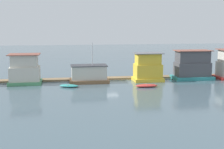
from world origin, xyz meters
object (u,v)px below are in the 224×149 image
Objects in this scene: houseboat_green at (25,70)px; dinghy_teal at (69,86)px; houseboat_brown at (89,74)px; houseboat_teal at (192,66)px; dinghy_red at (147,86)px; mooring_post_far_left at (141,75)px; houseboat_yellow at (148,68)px.

dinghy_teal is (7.23, -3.91, -2.09)m from houseboat_green.
houseboat_teal is (19.01, 0.39, 0.98)m from houseboat_brown.
mooring_post_far_left reaches higher than dinghy_red.
houseboat_teal is at bearing -6.40° from mooring_post_far_left.
houseboat_yellow is 6.01m from dinghy_red.
houseboat_green is at bearing 178.79° from houseboat_yellow.
houseboat_green is at bearing 151.62° from dinghy_teal.
dinghy_teal is (-22.54, -4.06, -2.20)m from houseboat_teal.
houseboat_teal is 4.20× the size of mooring_post_far_left.
mooring_post_far_left is at bearing 115.94° from houseboat_yellow.
dinghy_red is at bearing -16.65° from houseboat_green.
dinghy_teal is at bearing -133.87° from houseboat_brown.
houseboat_yellow is at bearing 13.91° from dinghy_teal.
mooring_post_far_left is at bearing 173.60° from houseboat_teal.
houseboat_brown is 4.03× the size of mooring_post_far_left.
houseboat_brown is 10.50m from dinghy_red.
houseboat_teal is at bearing 30.42° from dinghy_red.
houseboat_yellow is at bearing -64.06° from mooring_post_far_left.
houseboat_green is 20.52m from dinghy_red.
dinghy_red is at bearing -32.53° from houseboat_brown.
houseboat_yellow is at bearing -175.99° from houseboat_teal.
dinghy_teal is 14.14m from mooring_post_far_left.
houseboat_brown is 5.23m from dinghy_teal.
houseboat_brown is 2.03× the size of dinghy_teal.
houseboat_yellow is at bearing -1.15° from houseboat_brown.
houseboat_green reaches higher than houseboat_yellow.
dinghy_teal is 0.95× the size of dinghy_red.
houseboat_brown reaches higher than houseboat_yellow.
dinghy_red is 2.08× the size of mooring_post_far_left.
dinghy_red is (-1.65, -5.40, -2.07)m from houseboat_yellow.
houseboat_brown is 9.77m from mooring_post_far_left.
houseboat_green is at bearing 178.73° from houseboat_brown.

